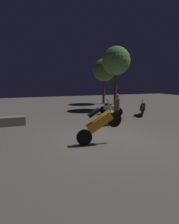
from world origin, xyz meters
The scene contains 7 objects.
ground_plane centered at (0.00, 0.00, 0.00)m, with size 40.00×40.00×0.00m, color #605951.
motorcycle_orange_foreground centered at (-0.54, -0.30, 0.74)m, with size 1.66×0.39×1.63m.
motorcycle_black_parked_left centered at (4.31, 3.73, 0.44)m, with size 1.14×1.34×1.11m.
motorcycle_white_parked_right centered at (2.36, 4.47, 0.44)m, with size 1.03×1.42×1.11m.
person_rider_beside centered at (1.47, 2.07, 0.94)m, with size 0.47×0.58×1.59m.
tree_left_bg centered at (3.81, 6.58, 3.70)m, with size 2.16×2.16×4.82m.
tree_center_bg centered at (4.51, 10.25, 3.22)m, with size 2.19×2.19×4.35m.
Camera 1 is at (-3.04, -6.03, 2.24)m, focal length 29.03 mm.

